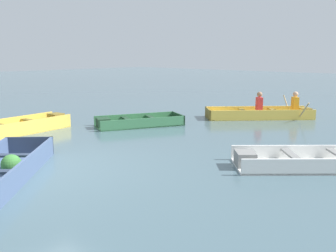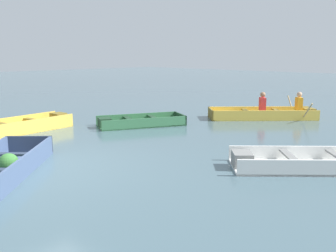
# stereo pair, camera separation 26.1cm
# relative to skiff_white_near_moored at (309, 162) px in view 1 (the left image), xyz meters

# --- Properties ---
(ground_plane) EXTENTS (80.00, 80.00, 0.00)m
(ground_plane) POSITION_rel_skiff_white_near_moored_xyz_m (-3.73, -3.63, -0.10)
(ground_plane) COLOR #47606B
(skiff_white_near_moored) EXTENTS (3.03, 2.93, 0.31)m
(skiff_white_near_moored) POSITION_rel_skiff_white_near_moored_xyz_m (0.00, 0.00, 0.00)
(skiff_white_near_moored) COLOR white
(skiff_white_near_moored) RESTS_ON ground
(skiff_green_mid_moored) EXTENTS (2.06, 2.79, 0.30)m
(skiff_green_mid_moored) POSITION_rel_skiff_white_near_moored_xyz_m (-5.62, 0.60, 0.00)
(skiff_green_mid_moored) COLOR #387047
(skiff_green_mid_moored) RESTS_ON ground
(skiff_yellow_outer_moored) EXTENTS (1.22, 3.02, 0.39)m
(skiff_yellow_outer_moored) POSITION_rel_skiff_white_near_moored_xyz_m (-7.30, -2.20, 0.04)
(skiff_yellow_outer_moored) COLOR #E5BC47
(skiff_yellow_outer_moored) RESTS_ON ground
(rowboat_yellow_with_crew) EXTENTS (3.30, 3.32, 0.91)m
(rowboat_yellow_with_crew) POSITION_rel_skiff_white_near_moored_xyz_m (-3.40, 4.59, 0.08)
(rowboat_yellow_with_crew) COLOR #E5BC47
(rowboat_yellow_with_crew) RESTS_ON ground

